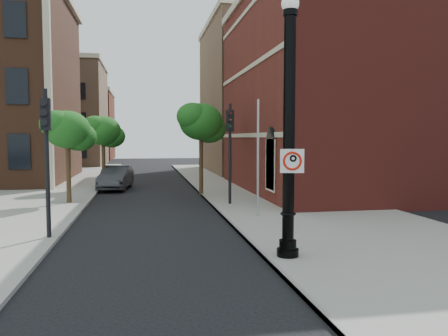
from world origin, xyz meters
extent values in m
plane|color=black|center=(0.00, 0.00, 0.00)|extent=(120.00, 120.00, 0.00)
cube|color=gray|center=(6.00, 10.00, 0.06)|extent=(8.00, 60.00, 0.12)
cube|color=gray|center=(-9.00, 18.00, 0.06)|extent=(10.00, 50.00, 0.12)
cube|color=gray|center=(2.05, 10.00, 0.07)|extent=(0.10, 60.00, 0.14)
cube|color=maroon|center=(16.00, 14.00, 6.00)|extent=(22.00, 16.00, 12.00)
cube|color=black|center=(4.96, 9.00, 2.00)|extent=(0.08, 1.40, 2.40)
cube|color=beige|center=(4.97, 14.00, 3.50)|extent=(0.06, 16.00, 0.25)
cube|color=beige|center=(4.97, 14.00, 7.50)|extent=(0.06, 16.00, 0.25)
cube|color=beige|center=(4.97, 14.00, 11.00)|extent=(0.06, 16.00, 0.25)
cube|color=beige|center=(-7.00, 17.00, 7.00)|extent=(0.40, 0.40, 14.00)
cube|color=#9A7154|center=(-12.00, 44.00, 6.00)|extent=(12.00, 12.00, 12.00)
cube|color=maroon|center=(-12.00, 58.00, 5.00)|extent=(12.00, 12.00, 10.00)
cube|color=#9A7154|center=(16.00, 30.00, 7.00)|extent=(22.00, 14.00, 14.00)
cylinder|color=black|center=(2.63, -0.54, 0.16)|extent=(0.60, 0.60, 0.32)
cylinder|color=black|center=(2.63, -0.54, 0.43)|extent=(0.47, 0.47, 0.27)
cylinder|color=black|center=(2.63, -0.54, 3.44)|extent=(0.32, 0.32, 6.24)
torus|color=black|center=(2.63, -0.54, 1.29)|extent=(0.43, 0.43, 0.06)
cylinder|color=black|center=(2.63, -0.54, 6.65)|extent=(0.39, 0.39, 0.16)
sphere|color=silver|center=(2.63, -0.54, 6.89)|extent=(0.47, 0.47, 0.47)
cube|color=white|center=(2.67, -0.72, 2.74)|extent=(0.63, 0.15, 0.64)
cube|color=black|center=(2.67, -0.72, 3.04)|extent=(0.63, 0.13, 0.05)
cube|color=black|center=(2.67, -0.72, 2.45)|extent=(0.63, 0.13, 0.05)
cube|color=black|center=(2.38, -0.66, 2.74)|extent=(0.05, 0.02, 0.64)
cube|color=black|center=(2.96, -0.78, 2.74)|extent=(0.05, 0.02, 0.64)
torus|color=red|center=(2.67, -0.72, 2.74)|extent=(0.51, 0.16, 0.51)
cube|color=red|center=(2.67, -0.72, 2.74)|extent=(0.36, 0.08, 0.36)
cube|color=black|center=(2.61, -0.71, 2.74)|extent=(0.06, 0.02, 0.30)
torus|color=black|center=(2.70, -0.73, 2.81)|extent=(0.21, 0.10, 0.20)
cylinder|color=black|center=(2.67, -0.72, 3.03)|extent=(0.04, 0.03, 0.03)
imported|color=#2E2E33|center=(-3.02, 17.17, 0.77)|extent=(2.18, 4.84, 1.54)
cylinder|color=black|center=(-4.30, 3.04, 2.46)|extent=(0.14, 0.14, 4.93)
cube|color=black|center=(-4.30, 3.04, 4.10)|extent=(0.34, 0.32, 1.03)
sphere|color=#E50505|center=(-4.32, 2.88, 4.46)|extent=(0.18, 0.18, 0.18)
sphere|color=#FF8C00|center=(-4.32, 2.88, 4.16)|extent=(0.18, 0.18, 0.18)
sphere|color=#00E519|center=(-4.32, 2.88, 3.85)|extent=(0.18, 0.18, 0.18)
cylinder|color=black|center=(2.92, 9.13, 2.51)|extent=(0.15, 0.15, 5.01)
cube|color=black|center=(2.92, 9.13, 4.18)|extent=(0.37, 0.36, 1.04)
sphere|color=#E50505|center=(2.89, 8.97, 4.54)|extent=(0.19, 0.19, 0.19)
sphere|color=#FF8C00|center=(2.89, 8.97, 4.23)|extent=(0.19, 0.19, 0.19)
sphere|color=#00E519|center=(2.89, 8.97, 3.92)|extent=(0.19, 0.19, 0.19)
cylinder|color=#999999|center=(3.43, 5.68, 2.47)|extent=(0.10, 0.10, 4.94)
cylinder|color=#322114|center=(-4.93, 10.88, 1.75)|extent=(0.24, 0.24, 3.51)
ellipsoid|color=#175015|center=(-4.93, 10.88, 3.76)|extent=(2.21, 2.21, 1.87)
ellipsoid|color=#175015|center=(-4.43, 11.28, 3.41)|extent=(1.70, 1.70, 1.45)
ellipsoid|color=#175015|center=(-5.38, 10.58, 4.01)|extent=(1.60, 1.60, 1.36)
cylinder|color=#322114|center=(-3.77, 16.99, 1.77)|extent=(0.24, 0.24, 3.54)
ellipsoid|color=#175015|center=(-3.77, 16.99, 3.80)|extent=(2.23, 2.23, 1.89)
ellipsoid|color=#175015|center=(-3.26, 17.40, 3.44)|extent=(1.72, 1.72, 1.46)
ellipsoid|color=#175015|center=(-4.22, 16.69, 4.05)|extent=(1.62, 1.62, 1.38)
cylinder|color=#322114|center=(2.02, 13.11, 1.99)|extent=(0.24, 0.24, 3.98)
ellipsoid|color=#175015|center=(2.02, 13.11, 4.27)|extent=(2.50, 2.50, 2.13)
ellipsoid|color=#175015|center=(2.59, 13.57, 3.87)|extent=(1.93, 1.93, 1.64)
ellipsoid|color=#175015|center=(1.51, 12.77, 4.55)|extent=(1.82, 1.82, 1.55)
camera|label=1|loc=(-1.21, -11.81, 3.37)|focal=35.00mm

